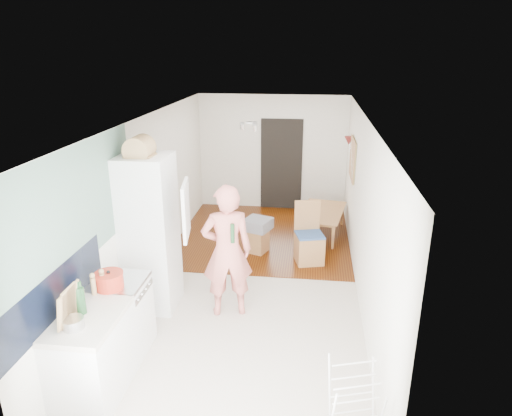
% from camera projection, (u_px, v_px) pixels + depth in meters
% --- Properties ---
extents(room_shell, '(3.20, 7.00, 2.50)m').
position_uv_depth(room_shell, '(251.00, 206.00, 6.63)').
color(room_shell, white).
rests_on(room_shell, ground).
extents(floor, '(3.20, 7.00, 0.01)m').
position_uv_depth(floor, '(251.00, 282.00, 7.05)').
color(floor, beige).
rests_on(floor, ground).
extents(wood_floor_overlay, '(3.20, 3.30, 0.01)m').
position_uv_depth(wood_floor_overlay, '(264.00, 235.00, 8.78)').
color(wood_floor_overlay, '#542706').
rests_on(wood_floor_overlay, room_shell).
extents(sage_wall_panel, '(0.02, 3.00, 1.30)m').
position_uv_depth(sage_wall_panel, '(74.00, 209.00, 4.75)').
color(sage_wall_panel, slate).
rests_on(sage_wall_panel, room_shell).
extents(tile_splashback, '(0.02, 1.90, 0.50)m').
position_uv_depth(tile_splashback, '(56.00, 295.00, 4.47)').
color(tile_splashback, black).
rests_on(tile_splashback, room_shell).
extents(doorway_recess, '(0.90, 0.04, 2.00)m').
position_uv_depth(doorway_recess, '(281.00, 165.00, 9.95)').
color(doorway_recess, black).
rests_on(doorway_recess, room_shell).
extents(base_cabinet, '(0.60, 0.90, 0.86)m').
position_uv_depth(base_cabinet, '(93.00, 358.00, 4.68)').
color(base_cabinet, white).
rests_on(base_cabinet, room_shell).
extents(worktop, '(0.62, 0.92, 0.06)m').
position_uv_depth(worktop, '(87.00, 320.00, 4.52)').
color(worktop, beige).
rests_on(worktop, room_shell).
extents(range_cooker, '(0.60, 0.60, 0.88)m').
position_uv_depth(range_cooker, '(122.00, 317.00, 5.38)').
color(range_cooker, white).
rests_on(range_cooker, room_shell).
extents(cooker_top, '(0.60, 0.60, 0.04)m').
position_uv_depth(cooker_top, '(118.00, 282.00, 5.22)').
color(cooker_top, silver).
rests_on(cooker_top, room_shell).
extents(fridge_housing, '(0.66, 0.66, 2.15)m').
position_uv_depth(fridge_housing, '(149.00, 234.00, 6.11)').
color(fridge_housing, white).
rests_on(fridge_housing, room_shell).
extents(fridge_door, '(0.14, 0.56, 0.70)m').
position_uv_depth(fridge_door, '(186.00, 210.00, 5.60)').
color(fridge_door, white).
rests_on(fridge_door, room_shell).
extents(fridge_interior, '(0.02, 0.52, 0.66)m').
position_uv_depth(fridge_interior, '(170.00, 201.00, 5.92)').
color(fridge_interior, white).
rests_on(fridge_interior, room_shell).
extents(pinboard, '(0.03, 0.90, 0.70)m').
position_uv_depth(pinboard, '(353.00, 159.00, 8.12)').
color(pinboard, tan).
rests_on(pinboard, room_shell).
extents(pinboard_frame, '(0.00, 0.94, 0.74)m').
position_uv_depth(pinboard_frame, '(352.00, 159.00, 8.13)').
color(pinboard_frame, '#B07C40').
rests_on(pinboard_frame, room_shell).
extents(wall_sconce, '(0.18, 0.18, 0.16)m').
position_uv_depth(wall_sconce, '(349.00, 141.00, 8.67)').
color(wall_sconce, maroon).
rests_on(wall_sconce, room_shell).
extents(person, '(0.90, 0.71, 2.16)m').
position_uv_depth(person, '(227.00, 240.00, 5.91)').
color(person, '#D8746A').
rests_on(person, floor).
extents(dining_table, '(0.86, 1.27, 0.41)m').
position_uv_depth(dining_table, '(323.00, 225.00, 8.77)').
color(dining_table, '#B07C40').
rests_on(dining_table, floor).
extents(dining_chair, '(0.53, 0.53, 1.04)m').
position_uv_depth(dining_chair, '(310.00, 234.00, 7.54)').
color(dining_chair, '#B07C40').
rests_on(dining_chair, floor).
extents(stool, '(0.42, 0.42, 0.42)m').
position_uv_depth(stool, '(257.00, 241.00, 8.03)').
color(stool, '#B07C40').
rests_on(stool, floor).
extents(grey_drape, '(0.55, 0.55, 0.19)m').
position_uv_depth(grey_drape, '(258.00, 224.00, 7.94)').
color(grey_drape, gray).
rests_on(grey_drape, stool).
extents(drying_rack, '(0.51, 0.48, 0.81)m').
position_uv_depth(drying_rack, '(353.00, 410.00, 4.04)').
color(drying_rack, white).
rests_on(drying_rack, floor).
extents(bread_bin, '(0.41, 0.39, 0.18)m').
position_uv_depth(bread_bin, '(139.00, 149.00, 5.67)').
color(bread_bin, tan).
rests_on(bread_bin, fridge_housing).
extents(red_casserole, '(0.37, 0.37, 0.19)m').
position_uv_depth(red_casserole, '(109.00, 280.00, 5.03)').
color(red_casserole, red).
rests_on(red_casserole, cooker_top).
extents(steel_pan, '(0.22, 0.22, 0.10)m').
position_uv_depth(steel_pan, '(73.00, 323.00, 4.33)').
color(steel_pan, silver).
rests_on(steel_pan, worktop).
extents(held_bottle, '(0.05, 0.05, 0.25)m').
position_uv_depth(held_bottle, '(233.00, 233.00, 5.72)').
color(held_bottle, '#1B4120').
rests_on(held_bottle, person).
extents(bottle_a, '(0.09, 0.09, 0.30)m').
position_uv_depth(bottle_a, '(80.00, 301.00, 4.52)').
color(bottle_a, '#1B4120').
rests_on(bottle_a, worktop).
extents(bottle_b, '(0.07, 0.07, 0.29)m').
position_uv_depth(bottle_b, '(82.00, 301.00, 4.54)').
color(bottle_b, '#1B4120').
rests_on(bottle_b, worktop).
extents(bottle_c, '(0.10, 0.10, 0.22)m').
position_uv_depth(bottle_c, '(77.00, 301.00, 4.59)').
color(bottle_c, silver).
rests_on(bottle_c, worktop).
extents(pepper_mill_front, '(0.06, 0.06, 0.20)m').
position_uv_depth(pepper_mill_front, '(94.00, 286.00, 4.89)').
color(pepper_mill_front, tan).
rests_on(pepper_mill_front, worktop).
extents(pepper_mill_back, '(0.06, 0.06, 0.20)m').
position_uv_depth(pepper_mill_back, '(103.00, 282.00, 4.98)').
color(pepper_mill_back, tan).
rests_on(pepper_mill_back, worktop).
extents(chopping_boards, '(0.08, 0.29, 0.39)m').
position_uv_depth(chopping_boards, '(68.00, 306.00, 4.34)').
color(chopping_boards, tan).
rests_on(chopping_boards, worktop).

